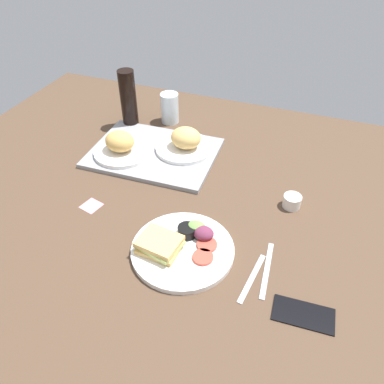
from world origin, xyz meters
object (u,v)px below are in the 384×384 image
drinking_glass (170,108)px  fork (252,278)px  serving_tray (154,153)px  bread_plate_near (121,146)px  espresso_cup (292,201)px  bread_plate_far (185,142)px  knife (267,269)px  cell_phone (304,314)px  sticky_note (91,206)px  soda_bottle (128,99)px  plate_with_salad (181,246)px

drinking_glass → fork: size_ratio=0.73×
serving_tray → bread_plate_near: 12.13cm
espresso_cup → bread_plate_near: bearing=175.1°
bread_plate_far → serving_tray: bearing=-154.8°
knife → cell_phone: 14.79cm
bread_plate_far → sticky_note: 41.44cm
soda_bottle → fork: 88.12cm
bread_plate_near → drinking_glass: size_ratio=1.70×
bread_plate_far → sticky_note: size_ratio=3.74×
cell_phone → sticky_note: 69.42cm
bread_plate_near → serving_tray: bearing=26.9°
drinking_glass → cell_phone: size_ratio=0.86×
serving_tray → bread_plate_near: size_ratio=2.15×
serving_tray → soda_bottle: bearing=138.0°
soda_bottle → sticky_note: 51.36cm
plate_with_salad → sticky_note: bearing=168.2°
soda_bottle → plate_with_salad: bearing=-51.2°
bread_plate_near → knife: (60.75, -32.78, -4.39)cm
bread_plate_far → drinking_glass: 24.63cm
espresso_cup → fork: (-4.73, -31.42, -1.75)cm
fork → sticky_note: bearing=87.4°
drinking_glass → sticky_note: 57.73cm
plate_with_salad → serving_tray: bearing=124.1°
bread_plate_near → drinking_glass: 30.61cm
soda_bottle → knife: soda_bottle is taller
drinking_glass → soda_bottle: soda_bottle is taller
serving_tray → espresso_cup: bearing=-11.4°
knife → espresso_cup: bearing=-8.3°
fork → serving_tray: bearing=55.8°
plate_with_salad → drinking_glass: (-30.93, 64.31, 4.45)cm
serving_tray → cell_phone: (61.38, -47.99, -0.40)cm
drinking_glass → soda_bottle: (-13.72, -8.68, 5.51)cm
soda_bottle → espresso_cup: bearing=-20.8°
bread_plate_near → bread_plate_far: 23.10cm
bread_plate_near → fork: 68.61cm
serving_tray → sticky_note: serving_tray is taller
bread_plate_near → espresso_cup: bearing=-4.9°
serving_tray → bread_plate_near: bearing=-153.1°
plate_with_salad → cell_phone: plate_with_salad is taller
bread_plate_near → knife: bearing=-28.3°
bread_plate_near → knife: 69.17cm
serving_tray → drinking_glass: 25.64cm
plate_with_salad → drinking_glass: 71.50cm
espresso_cup → knife: 27.53cm
bread_plate_near → soda_bottle: soda_bottle is taller
bread_plate_far → fork: size_ratio=1.23×
bread_plate_far → plate_with_salad: (16.34, -44.51, -3.15)cm
serving_tray → bread_plate_far: bearing=25.2°
plate_with_salad → knife: bearing=3.8°
soda_bottle → sticky_note: size_ratio=4.17×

